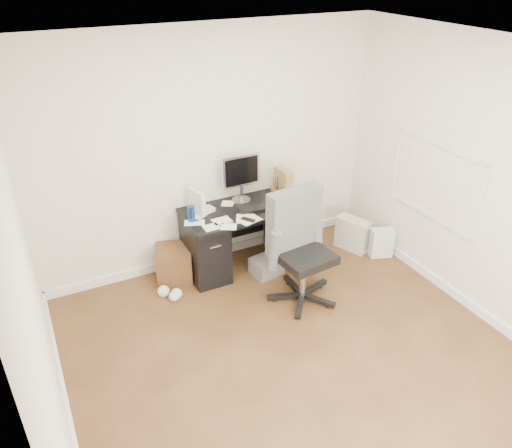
{
  "coord_description": "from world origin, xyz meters",
  "views": [
    {
      "loc": [
        -1.88,
        -2.86,
        3.33
      ],
      "look_at": [
        0.16,
        1.2,
        0.79
      ],
      "focal_mm": 35.0,
      "sensor_mm": 36.0,
      "label": 1
    }
  ],
  "objects_px": {
    "pc_tower": "(352,234)",
    "wicker_basket": "(174,263)",
    "lcd_monitor": "(241,178)",
    "desk": "(249,234)",
    "office_chair": "(304,251)",
    "keyboard": "(260,207)"
  },
  "relations": [
    {
      "from": "office_chair",
      "to": "wicker_basket",
      "type": "relative_size",
      "value": 3.15
    },
    {
      "from": "office_chair",
      "to": "desk",
      "type": "bearing_deg",
      "value": 96.83
    },
    {
      "from": "lcd_monitor",
      "to": "wicker_basket",
      "type": "distance_m",
      "value": 1.22
    },
    {
      "from": "desk",
      "to": "wicker_basket",
      "type": "height_order",
      "value": "desk"
    },
    {
      "from": "pc_tower",
      "to": "lcd_monitor",
      "type": "bearing_deg",
      "value": 138.71
    },
    {
      "from": "lcd_monitor",
      "to": "keyboard",
      "type": "relative_size",
      "value": 1.18
    },
    {
      "from": "desk",
      "to": "keyboard",
      "type": "distance_m",
      "value": 0.39
    },
    {
      "from": "lcd_monitor",
      "to": "office_chair",
      "type": "xyz_separation_m",
      "value": [
        0.21,
        -1.06,
        -0.43
      ]
    },
    {
      "from": "keyboard",
      "to": "office_chair",
      "type": "relative_size",
      "value": 0.4
    },
    {
      "from": "office_chair",
      "to": "wicker_basket",
      "type": "xyz_separation_m",
      "value": [
        -1.09,
        0.98,
        -0.42
      ]
    },
    {
      "from": "pc_tower",
      "to": "desk",
      "type": "bearing_deg",
      "value": 146.12
    },
    {
      "from": "lcd_monitor",
      "to": "keyboard",
      "type": "bearing_deg",
      "value": -69.01
    },
    {
      "from": "desk",
      "to": "lcd_monitor",
      "type": "relative_size",
      "value": 2.6
    },
    {
      "from": "lcd_monitor",
      "to": "pc_tower",
      "type": "xyz_separation_m",
      "value": [
        1.3,
        -0.46,
        -0.83
      ]
    },
    {
      "from": "lcd_monitor",
      "to": "pc_tower",
      "type": "bearing_deg",
      "value": -20.8
    },
    {
      "from": "pc_tower",
      "to": "wicker_basket",
      "type": "distance_m",
      "value": 2.22
    },
    {
      "from": "lcd_monitor",
      "to": "pc_tower",
      "type": "distance_m",
      "value": 1.61
    },
    {
      "from": "desk",
      "to": "keyboard",
      "type": "height_order",
      "value": "keyboard"
    },
    {
      "from": "office_chair",
      "to": "pc_tower",
      "type": "xyz_separation_m",
      "value": [
        1.09,
        0.6,
        -0.4
      ]
    },
    {
      "from": "keyboard",
      "to": "pc_tower",
      "type": "distance_m",
      "value": 1.33
    },
    {
      "from": "lcd_monitor",
      "to": "office_chair",
      "type": "relative_size",
      "value": 0.47
    },
    {
      "from": "wicker_basket",
      "to": "desk",
      "type": "bearing_deg",
      "value": -6.7
    }
  ]
}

